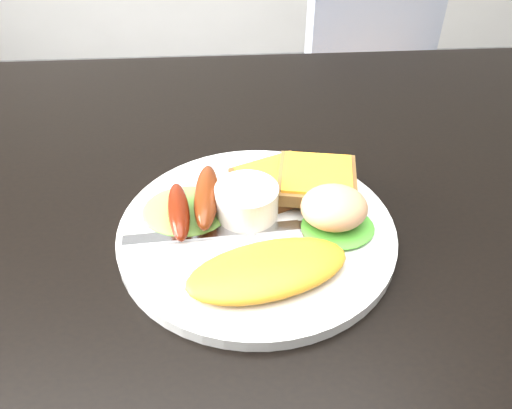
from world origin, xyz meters
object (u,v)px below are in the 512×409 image
at_px(dining_table, 318,209).
at_px(person, 266,44).
at_px(dining_chair, 388,102).
at_px(plate, 257,231).

distance_m(dining_table, person, 0.45).
bearing_deg(person, dining_chair, -120.47).
height_order(dining_table, plate, plate).
bearing_deg(plate, dining_table, 38.74).
bearing_deg(dining_chair, person, -156.84).
xyz_separation_m(dining_table, person, (-0.02, 0.45, 0.02)).
height_order(dining_chair, plate, plate).
relative_size(dining_chair, plate, 1.58).
distance_m(dining_chair, plate, 0.98).
height_order(person, plate, person).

